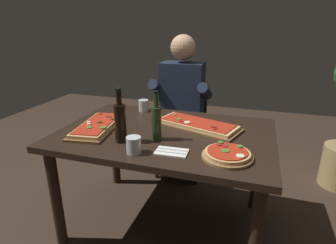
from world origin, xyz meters
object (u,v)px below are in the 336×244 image
Objects in this scene: oil_bottle_amber at (156,121)px; seated_diner at (181,102)px; pizza_round_far at (227,155)px; diner_chair at (184,124)px; dining_table at (166,144)px; pizza_rectangular_front at (197,125)px; pizza_rectangular_left at (98,126)px; tumbler_near_camera at (134,146)px; tumbler_far_side at (144,105)px; wine_bottle_dark at (120,121)px.

seated_diner is at bearing 95.58° from oil_bottle_amber.
diner_chair is at bearing 115.45° from pizza_round_far.
seated_diner is (-0.10, 0.74, 0.10)m from dining_table.
pizza_rectangular_front is at bearing 37.08° from dining_table.
pizza_rectangular_left is at bearing 169.15° from pizza_round_far.
tumbler_near_camera is at bearing -88.38° from seated_diner.
tumbler_far_side reaches higher than dining_table.
oil_bottle_amber is at bearing -6.33° from pizza_rectangular_left.
dining_table is 0.75m from seated_diner.
seated_diner is (0.11, 0.97, -0.13)m from wine_bottle_dark.
diner_chair is (0.36, 0.95, -0.27)m from pizza_rectangular_left.
tumbler_far_side is (-0.50, 0.24, 0.03)m from pizza_rectangular_front.
oil_bottle_amber reaches higher than pizza_rectangular_front.
pizza_round_far reaches higher than dining_table.
diner_chair reaches higher than tumbler_far_side.
wine_bottle_dark reaches higher than dining_table.
tumbler_far_side reaches higher than pizza_rectangular_left.
wine_bottle_dark is at bearing -130.72° from dining_table.
pizza_rectangular_front and pizza_rectangular_left have the same top height.
wine_bottle_dark is 0.20m from tumbler_near_camera.
tumbler_far_side is at bearing -114.62° from diner_chair.
oil_bottle_amber is 0.24m from tumbler_near_camera.
oil_bottle_amber reaches higher than pizza_round_far.
dining_table is 1.05× the size of seated_diner.
dining_table is at bearing 11.26° from pizza_rectangular_left.
oil_bottle_amber is at bearing -85.09° from diner_chair.
pizza_rectangular_left is 0.48m from tumbler_near_camera.
oil_bottle_amber is at bearing -94.94° from dining_table.
wine_bottle_dark is (-0.21, -0.24, 0.22)m from dining_table.
tumbler_far_side is 0.42m from seated_diner.
pizza_round_far is 0.89× the size of oil_bottle_amber.
pizza_round_far is 0.21× the size of seated_diner.
pizza_rectangular_left is (-0.64, -0.23, 0.00)m from pizza_rectangular_front.
wine_bottle_dark reaches higher than tumbler_near_camera.
seated_diner is at bearing 97.58° from dining_table.
pizza_round_far is at bearing -58.15° from pizza_rectangular_front.
wine_bottle_dark is 0.63m from tumbler_far_side.
pizza_rectangular_front is 0.56m from tumbler_far_side.
dining_table is 15.04× the size of tumbler_far_side.
pizza_round_far is 0.31× the size of diner_chair.
seated_diner is (-0.53, 1.00, -0.02)m from pizza_round_far.
oil_bottle_amber is (-0.01, -0.14, 0.21)m from dining_table.
pizza_rectangular_front is 2.05× the size of oil_bottle_amber.
tumbler_near_camera is 0.11× the size of diner_chair.
dining_table is 0.39m from wine_bottle_dark.
pizza_rectangular_left is 5.79× the size of tumbler_far_side.
pizza_rectangular_left is 1.62× the size of wine_bottle_dark.
diner_chair is 0.28m from seated_diner.
dining_table is 0.52m from pizza_round_far.
pizza_rectangular_front is at bearing 19.72° from pizza_rectangular_left.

